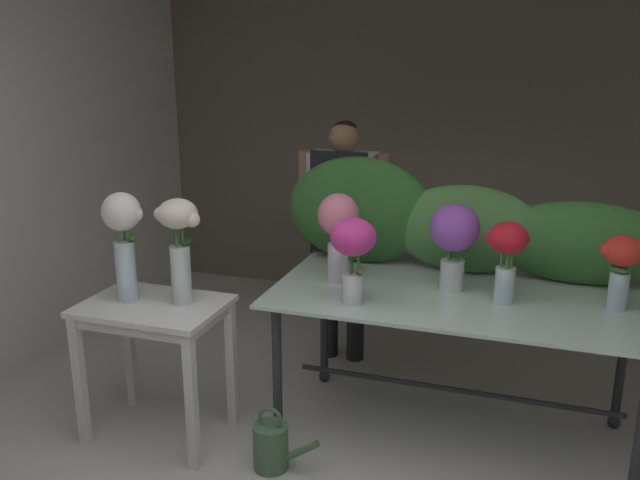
# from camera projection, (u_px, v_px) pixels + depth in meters

# --- Properties ---
(ground_plane) EXTENTS (8.33, 8.33, 0.00)m
(ground_plane) POSITION_uv_depth(u_px,v_px,m) (385.00, 400.00, 4.02)
(ground_plane) COLOR beige
(wall_back) EXTENTS (4.96, 0.12, 2.77)m
(wall_back) POSITION_uv_depth(u_px,v_px,m) (442.00, 138.00, 5.38)
(wall_back) COLOR #706656
(wall_back) RESTS_ON ground
(wall_left) EXTENTS (0.12, 3.91, 2.77)m
(wall_left) POSITION_uv_depth(u_px,v_px,m) (29.00, 156.00, 4.41)
(wall_left) COLOR silver
(wall_left) RESTS_ON ground
(display_table_glass) EXTENTS (1.93, 0.99, 0.84)m
(display_table_glass) POSITION_uv_depth(u_px,v_px,m) (458.00, 315.00, 3.44)
(display_table_glass) COLOR silver
(display_table_glass) RESTS_ON ground
(side_table_white) EXTENTS (0.74, 0.53, 0.77)m
(side_table_white) POSITION_uv_depth(u_px,v_px,m) (154.00, 323.00, 3.49)
(side_table_white) COLOR white
(side_table_white) RESTS_ON ground
(florist) EXTENTS (0.62, 0.24, 1.63)m
(florist) POSITION_uv_depth(u_px,v_px,m) (343.00, 216.00, 4.33)
(florist) COLOR #232328
(florist) RESTS_ON ground
(foliage_backdrop) EXTENTS (2.16, 0.24, 0.63)m
(foliage_backdrop) POSITION_uv_depth(u_px,v_px,m) (462.00, 226.00, 3.70)
(foliage_backdrop) COLOR #2D6028
(foliage_backdrop) RESTS_ON display_table_glass
(vase_magenta_ranunculus) EXTENTS (0.22, 0.22, 0.44)m
(vase_magenta_ranunculus) POSITION_uv_depth(u_px,v_px,m) (353.00, 248.00, 3.20)
(vase_magenta_ranunculus) COLOR silver
(vase_magenta_ranunculus) RESTS_ON display_table_glass
(vase_rosy_roses) EXTENTS (0.22, 0.22, 0.49)m
(vase_rosy_roses) POSITION_uv_depth(u_px,v_px,m) (338.00, 228.00, 3.52)
(vase_rosy_roses) COLOR silver
(vase_rosy_roses) RESTS_ON display_table_glass
(vase_crimson_stock) EXTENTS (0.22, 0.19, 0.42)m
(vase_crimson_stock) POSITION_uv_depth(u_px,v_px,m) (507.00, 252.00, 3.22)
(vase_crimson_stock) COLOR silver
(vase_crimson_stock) RESTS_ON display_table_glass
(vase_scarlet_carnations) EXTENTS (0.20, 0.18, 0.37)m
(vase_scarlet_carnations) POSITION_uv_depth(u_px,v_px,m) (621.00, 264.00, 3.14)
(vase_scarlet_carnations) COLOR silver
(vase_scarlet_carnations) RESTS_ON display_table_glass
(vase_violet_hydrangea) EXTENTS (0.26, 0.26, 0.46)m
(vase_violet_hydrangea) POSITION_uv_depth(u_px,v_px,m) (454.00, 236.00, 3.40)
(vase_violet_hydrangea) COLOR silver
(vase_violet_hydrangea) RESTS_ON display_table_glass
(vase_white_roses_tall) EXTENTS (0.21, 0.20, 0.59)m
(vase_white_roses_tall) POSITION_uv_depth(u_px,v_px,m) (124.00, 235.00, 3.41)
(vase_white_roses_tall) COLOR silver
(vase_white_roses_tall) RESTS_ON side_table_white
(vase_cream_lisianthus_tall) EXTENTS (0.25, 0.20, 0.56)m
(vase_cream_lisianthus_tall) POSITION_uv_depth(u_px,v_px,m) (179.00, 240.00, 3.37)
(vase_cream_lisianthus_tall) COLOR silver
(vase_cream_lisianthus_tall) RESTS_ON side_table_white
(watering_can) EXTENTS (0.35, 0.18, 0.34)m
(watering_can) POSITION_uv_depth(u_px,v_px,m) (272.00, 446.00, 3.33)
(watering_can) COLOR #4C704C
(watering_can) RESTS_ON ground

